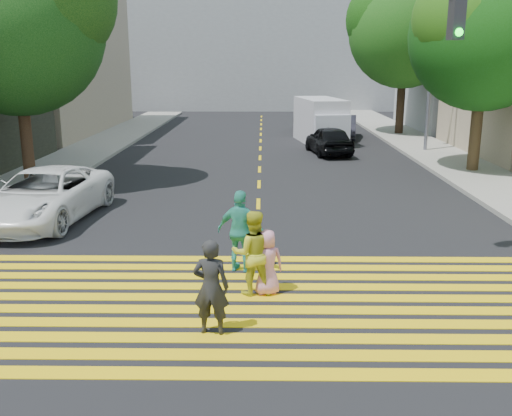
{
  "coord_description": "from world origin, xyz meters",
  "views": [
    {
      "loc": [
        0.14,
        -8.55,
        4.36
      ],
      "look_at": [
        0.0,
        3.0,
        1.4
      ],
      "focal_mm": 40.0,
      "sensor_mm": 36.0,
      "label": 1
    }
  ],
  "objects_px": {
    "tree_right_far": "(407,25)",
    "pedestrian_extra": "(241,231)",
    "white_van": "(321,122)",
    "white_sedan": "(44,196)",
    "dark_car_near": "(329,140)",
    "dark_car_parked": "(344,127)",
    "tree_left": "(17,17)",
    "silver_car": "(310,121)",
    "pedestrian_man": "(211,287)",
    "pedestrian_woman": "(253,253)",
    "tree_right_near": "(487,27)",
    "pedestrian_child": "(267,262)"
  },
  "relations": [
    {
      "from": "tree_right_far",
      "to": "pedestrian_extra",
      "type": "xyz_separation_m",
      "value": [
        -8.89,
        -23.57,
        -5.61
      ]
    },
    {
      "from": "pedestrian_extra",
      "to": "white_van",
      "type": "bearing_deg",
      "value": -83.73
    },
    {
      "from": "white_sedan",
      "to": "dark_car_near",
      "type": "xyz_separation_m",
      "value": [
        9.35,
        12.19,
        -0.04
      ]
    },
    {
      "from": "pedestrian_extra",
      "to": "dark_car_parked",
      "type": "xyz_separation_m",
      "value": [
        5.23,
        22.24,
        -0.22
      ]
    },
    {
      "from": "tree_left",
      "to": "pedestrian_extra",
      "type": "distance_m",
      "value": 12.67
    },
    {
      "from": "white_sedan",
      "to": "silver_car",
      "type": "bearing_deg",
      "value": 72.69
    },
    {
      "from": "pedestrian_man",
      "to": "white_van",
      "type": "bearing_deg",
      "value": -93.77
    },
    {
      "from": "dark_car_parked",
      "to": "pedestrian_man",
      "type": "bearing_deg",
      "value": -93.7
    },
    {
      "from": "pedestrian_woman",
      "to": "silver_car",
      "type": "distance_m",
      "value": 27.1
    },
    {
      "from": "tree_right_near",
      "to": "silver_car",
      "type": "relative_size",
      "value": 1.74
    },
    {
      "from": "silver_car",
      "to": "white_van",
      "type": "xyz_separation_m",
      "value": [
        0.19,
        -5.59,
        0.46
      ]
    },
    {
      "from": "tree_right_near",
      "to": "silver_car",
      "type": "height_order",
      "value": "tree_right_near"
    },
    {
      "from": "tree_right_near",
      "to": "dark_car_near",
      "type": "distance_m",
      "value": 8.72
    },
    {
      "from": "pedestrian_extra",
      "to": "dark_car_near",
      "type": "bearing_deg",
      "value": -86.19
    },
    {
      "from": "pedestrian_woman",
      "to": "pedestrian_extra",
      "type": "xyz_separation_m",
      "value": [
        -0.27,
        1.25,
        0.05
      ]
    },
    {
      "from": "pedestrian_child",
      "to": "white_van",
      "type": "height_order",
      "value": "white_van"
    },
    {
      "from": "tree_right_near",
      "to": "silver_car",
      "type": "xyz_separation_m",
      "value": [
        -5.52,
        14.35,
        -4.96
      ]
    },
    {
      "from": "pedestrian_child",
      "to": "pedestrian_woman",
      "type": "bearing_deg",
      "value": -15.37
    },
    {
      "from": "dark_car_near",
      "to": "pedestrian_woman",
      "type": "bearing_deg",
      "value": 70.38
    },
    {
      "from": "tree_left",
      "to": "dark_car_near",
      "type": "distance_m",
      "value": 14.72
    },
    {
      "from": "dark_car_near",
      "to": "white_van",
      "type": "xyz_separation_m",
      "value": [
        0.0,
        3.97,
        0.46
      ]
    },
    {
      "from": "tree_left",
      "to": "dark_car_parked",
      "type": "relative_size",
      "value": 2.16
    },
    {
      "from": "tree_right_far",
      "to": "dark_car_parked",
      "type": "relative_size",
      "value": 2.39
    },
    {
      "from": "white_van",
      "to": "pedestrian_man",
      "type": "bearing_deg",
      "value": -109.1
    },
    {
      "from": "white_van",
      "to": "pedestrian_woman",
      "type": "bearing_deg",
      "value": -108.19
    },
    {
      "from": "dark_car_near",
      "to": "dark_car_parked",
      "type": "xyz_separation_m",
      "value": [
        1.56,
        6.13,
        -0.03
      ]
    },
    {
      "from": "pedestrian_man",
      "to": "dark_car_near",
      "type": "distance_m",
      "value": 19.47
    },
    {
      "from": "dark_car_parked",
      "to": "pedestrian_extra",
      "type": "bearing_deg",
      "value": -94.38
    },
    {
      "from": "tree_right_near",
      "to": "pedestrian_man",
      "type": "height_order",
      "value": "tree_right_near"
    },
    {
      "from": "pedestrian_woman",
      "to": "dark_car_near",
      "type": "bearing_deg",
      "value": -107.67
    },
    {
      "from": "white_sedan",
      "to": "dark_car_parked",
      "type": "distance_m",
      "value": 21.33
    },
    {
      "from": "tree_left",
      "to": "pedestrian_man",
      "type": "relative_size",
      "value": 5.34
    },
    {
      "from": "pedestrian_man",
      "to": "tree_left",
      "type": "bearing_deg",
      "value": -50.72
    },
    {
      "from": "tree_right_far",
      "to": "white_van",
      "type": "height_order",
      "value": "tree_right_far"
    },
    {
      "from": "tree_right_far",
      "to": "white_sedan",
      "type": "bearing_deg",
      "value": -126.56
    },
    {
      "from": "tree_right_far",
      "to": "pedestrian_child",
      "type": "xyz_separation_m",
      "value": [
        -8.35,
        -24.83,
        -5.85
      ]
    },
    {
      "from": "tree_right_far",
      "to": "tree_right_near",
      "type": "bearing_deg",
      "value": -89.5
    },
    {
      "from": "pedestrian_man",
      "to": "dark_car_parked",
      "type": "relative_size",
      "value": 0.4
    },
    {
      "from": "white_sedan",
      "to": "tree_right_near",
      "type": "bearing_deg",
      "value": 32.25
    },
    {
      "from": "pedestrian_woman",
      "to": "white_van",
      "type": "relative_size",
      "value": 0.31
    },
    {
      "from": "pedestrian_extra",
      "to": "white_sedan",
      "type": "distance_m",
      "value": 6.9
    },
    {
      "from": "pedestrian_woman",
      "to": "tree_right_near",
      "type": "bearing_deg",
      "value": -131.41
    },
    {
      "from": "tree_right_near",
      "to": "tree_right_far",
      "type": "bearing_deg",
      "value": 90.5
    },
    {
      "from": "silver_car",
      "to": "white_van",
      "type": "bearing_deg",
      "value": 91.3
    },
    {
      "from": "dark_car_near",
      "to": "tree_right_near",
      "type": "bearing_deg",
      "value": 129.48
    },
    {
      "from": "dark_car_near",
      "to": "white_van",
      "type": "height_order",
      "value": "white_van"
    },
    {
      "from": "pedestrian_woman",
      "to": "dark_car_near",
      "type": "height_order",
      "value": "pedestrian_woman"
    },
    {
      "from": "tree_right_far",
      "to": "dark_car_near",
      "type": "bearing_deg",
      "value": -125.01
    },
    {
      "from": "silver_car",
      "to": "tree_right_near",
      "type": "bearing_deg",
      "value": 110.4
    },
    {
      "from": "pedestrian_woman",
      "to": "pedestrian_child",
      "type": "xyz_separation_m",
      "value": [
        0.28,
        -0.01,
        -0.19
      ]
    }
  ]
}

